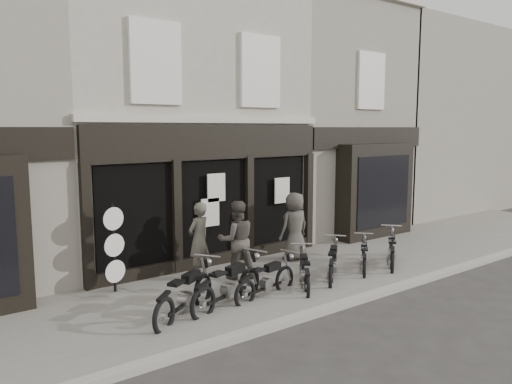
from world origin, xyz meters
TOP-DOWN VIEW (x-y plane):
  - ground_plane at (0.00, 0.00)m, footprint 90.00×90.00m
  - pavement at (0.00, 0.90)m, footprint 30.00×4.20m
  - kerb at (0.00, -1.25)m, footprint 30.00×0.25m
  - central_building at (0.00, 5.95)m, footprint 7.30×6.22m
  - neighbour_right at (6.35, 5.90)m, footprint 5.60×6.73m
  - filler_right at (14.50, 6.00)m, footprint 11.00×6.00m
  - motorcycle_0 at (-2.43, 0.20)m, footprint 2.05×1.45m
  - motorcycle_1 at (-1.44, 0.13)m, footprint 2.24×1.03m
  - motorcycle_2 at (-0.43, 0.10)m, footprint 2.00×0.71m
  - motorcycle_3 at (0.73, 0.11)m, footprint 1.39×1.67m
  - motorcycle_4 at (1.78, 0.19)m, footprint 1.72×1.54m
  - motorcycle_5 at (2.95, 0.19)m, footprint 1.57×1.43m
  - motorcycle_6 at (3.94, 0.06)m, footprint 1.80×1.54m
  - man_left at (-0.91, 2.21)m, footprint 0.79×0.64m
  - man_centre at (-0.23, 1.54)m, footprint 1.14×1.02m
  - man_right at (2.05, 1.95)m, footprint 0.95×0.63m
  - advert_sign_post at (-3.04, 2.34)m, footprint 0.52×0.34m

SIDE VIEW (x-z plane):
  - ground_plane at x=0.00m, z-range 0.00..0.00m
  - pavement at x=0.00m, z-range 0.00..0.12m
  - kerb at x=0.00m, z-range 0.00..0.13m
  - motorcycle_5 at x=2.95m, z-range -0.09..0.82m
  - motorcycle_3 at x=0.73m, z-range -0.10..0.84m
  - motorcycle_2 at x=-0.43m, z-range -0.10..0.87m
  - motorcycle_4 at x=1.78m, z-range -0.10..0.89m
  - motorcycle_6 at x=3.94m, z-range -0.11..0.92m
  - motorcycle_0 at x=-2.43m, z-range -0.11..0.98m
  - motorcycle_1 at x=-1.44m, z-range -0.11..0.99m
  - advert_sign_post at x=-3.04m, z-range -0.03..2.12m
  - man_left at x=-0.91m, z-range 0.12..2.01m
  - man_right at x=2.05m, z-range 0.12..2.04m
  - man_centre at x=-0.23m, z-range 0.12..2.06m
  - neighbour_right at x=6.35m, z-range -0.13..8.21m
  - central_building at x=0.00m, z-range -0.09..8.25m
  - filler_right at x=14.50m, z-range 0.00..8.20m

